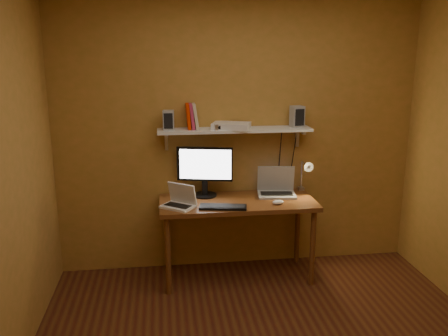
{
  "coord_description": "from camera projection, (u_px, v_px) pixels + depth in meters",
  "views": [
    {
      "loc": [
        -0.71,
        -2.74,
        2.08
      ],
      "look_at": [
        -0.19,
        1.18,
        1.08
      ],
      "focal_mm": 38.0,
      "sensor_mm": 36.0,
      "label": 1
    }
  ],
  "objects": [
    {
      "name": "room",
      "position": [
        280.0,
        179.0,
        2.91
      ],
      "size": [
        3.44,
        3.24,
        2.64
      ],
      "color": "#512C14",
      "rests_on": "ground"
    },
    {
      "name": "desk",
      "position": [
        238.0,
        209.0,
        4.29
      ],
      "size": [
        1.4,
        0.6,
        0.75
      ],
      "color": "brown",
      "rests_on": "ground"
    },
    {
      "name": "wall_shelf",
      "position": [
        235.0,
        130.0,
        4.31
      ],
      "size": [
        1.4,
        0.25,
        0.21
      ],
      "color": "silver",
      "rests_on": "room"
    },
    {
      "name": "monitor",
      "position": [
        205.0,
        169.0,
        4.34
      ],
      "size": [
        0.51,
        0.26,
        0.46
      ],
      "rotation": [
        0.0,
        0.0,
        -0.22
      ],
      "color": "black",
      "rests_on": "desk"
    },
    {
      "name": "laptop",
      "position": [
        276.0,
        187.0,
        4.43
      ],
      "size": [
        0.37,
        0.29,
        0.26
      ],
      "rotation": [
        0.0,
        0.0,
        -0.13
      ],
      "color": "#94979C",
      "rests_on": "desk"
    },
    {
      "name": "netbook",
      "position": [
        180.0,
        200.0,
        4.09
      ],
      "size": [
        0.33,
        0.32,
        0.2
      ],
      "rotation": [
        0.0,
        0.0,
        -0.64
      ],
      "color": "silver",
      "rests_on": "desk"
    },
    {
      "name": "keyboard",
      "position": [
        223.0,
        207.0,
        4.06
      ],
      "size": [
        0.42,
        0.21,
        0.02
      ],
      "primitive_type": "cube",
      "rotation": [
        0.0,
        0.0,
        -0.19
      ],
      "color": "black",
      "rests_on": "desk"
    },
    {
      "name": "mouse",
      "position": [
        278.0,
        202.0,
        4.16
      ],
      "size": [
        0.11,
        0.08,
        0.04
      ],
      "primitive_type": "ellipsoid",
      "rotation": [
        0.0,
        0.0,
        0.17
      ],
      "color": "silver",
      "rests_on": "desk"
    },
    {
      "name": "desk_lamp",
      "position": [
        305.0,
        172.0,
        4.42
      ],
      "size": [
        0.09,
        0.23,
        0.38
      ],
      "color": "silver",
      "rests_on": "desk"
    },
    {
      "name": "speaker_left",
      "position": [
        169.0,
        120.0,
        4.21
      ],
      "size": [
        0.1,
        0.1,
        0.17
      ],
      "primitive_type": "cube",
      "rotation": [
        0.0,
        0.0,
        -0.05
      ],
      "color": "#94979C",
      "rests_on": "wall_shelf"
    },
    {
      "name": "speaker_right",
      "position": [
        297.0,
        117.0,
        4.36
      ],
      "size": [
        0.13,
        0.13,
        0.2
      ],
      "primitive_type": "cube",
      "rotation": [
        0.0,
        0.0,
        0.17
      ],
      "color": "#94979C",
      "rests_on": "wall_shelf"
    },
    {
      "name": "books",
      "position": [
        192.0,
        116.0,
        4.25
      ],
      "size": [
        0.12,
        0.16,
        0.23
      ],
      "color": "red",
      "rests_on": "wall_shelf"
    },
    {
      "name": "shelf_camera",
      "position": [
        219.0,
        127.0,
        4.2
      ],
      "size": [
        0.09,
        0.06,
        0.05
      ],
      "color": "silver",
      "rests_on": "wall_shelf"
    },
    {
      "name": "router",
      "position": [
        231.0,
        126.0,
        4.28
      ],
      "size": [
        0.39,
        0.32,
        0.06
      ],
      "primitive_type": "cube",
      "rotation": [
        0.0,
        0.0,
        -0.33
      ],
      "color": "silver",
      "rests_on": "wall_shelf"
    }
  ]
}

